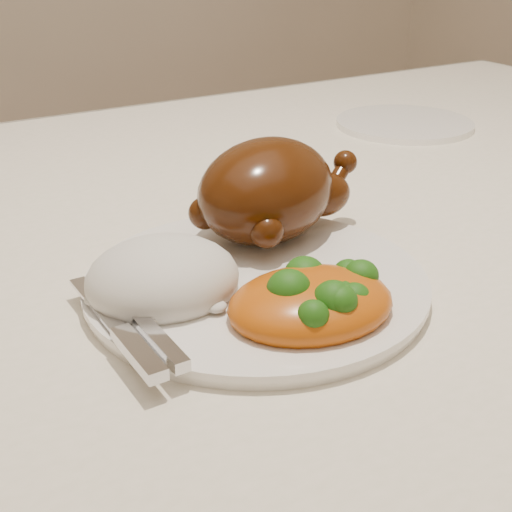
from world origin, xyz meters
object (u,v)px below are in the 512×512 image
dining_table (271,293)px  roast_chicken (269,189)px  dinner_plate (256,284)px  side_plate (404,124)px

dining_table → roast_chicken: (-0.05, -0.08, 0.16)m
dinner_plate → side_plate: (0.46, 0.33, -0.00)m
dining_table → roast_chicken: size_ratio=8.09×
dining_table → side_plate: (0.35, 0.18, 0.11)m
dinner_plate → roast_chicken: (0.06, 0.07, 0.05)m
side_plate → roast_chicken: size_ratio=1.02×
dinner_plate → side_plate: size_ratio=1.40×
roast_chicken → side_plate: bearing=9.8°
side_plate → roast_chicken: bearing=-146.9°
dining_table → dinner_plate: size_ratio=5.67×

